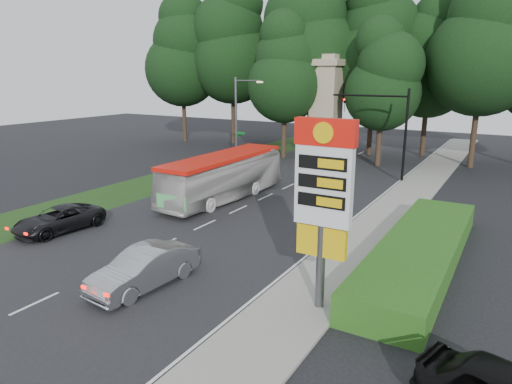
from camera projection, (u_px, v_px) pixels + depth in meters
The scene contains 21 objects.
ground at pixel (99, 274), 19.35m from camera, with size 120.00×120.00×0.00m, color black.
road_surface at pixel (247, 206), 29.37m from camera, with size 14.00×80.00×0.02m, color black.
sidewalk_right at pixel (378, 227), 25.20m from camera, with size 3.00×80.00×0.12m, color gray.
grass_verge_left at pixel (189, 173), 39.03m from camera, with size 5.00×50.00×0.02m, color #193814.
hedge at pixel (420, 251), 20.26m from camera, with size 3.00×14.00×1.20m, color #265516.
gas_station_pylon at pixel (323, 190), 15.40m from camera, with size 2.10×0.45×6.85m.
traffic_signal_mast at pixel (389, 121), 35.45m from camera, with size 6.10×0.35×7.20m.
streetlight_signs at pixel (238, 119), 40.04m from camera, with size 2.75×0.98×8.00m.
monument at pixel (326, 108), 44.11m from camera, with size 3.00×3.00×10.05m.
tree_far_west at pixel (182, 53), 55.00m from camera, with size 8.96×8.96×17.60m.
tree_west_mid at pixel (232, 44), 53.49m from camera, with size 9.80×9.80×19.25m.
tree_west_near at pixel (285, 58), 52.64m from camera, with size 8.40×8.40×16.50m.
tree_center_left at pixel (312, 36), 46.35m from camera, with size 10.08×10.08×19.80m.
tree_center_right at pixel (375, 45), 45.34m from camera, with size 9.24×9.24×18.15m.
tree_east_near at pixel (430, 59), 44.90m from camera, with size 8.12×8.12×15.95m.
tree_east_mid at pixel (485, 36), 38.69m from camera, with size 9.52×9.52×18.70m.
tree_monument_left at pixel (285, 69), 44.34m from camera, with size 7.28×7.28×14.30m.
tree_monument_right at pixel (383, 77), 40.27m from camera, with size 6.72×6.72×13.20m.
transit_bus at pixel (224, 178), 30.57m from camera, with size 2.55×10.89×3.03m, color beige.
sedan_silver at pixel (144, 268), 18.03m from camera, with size 1.66×4.76×1.57m, color #9B9DA2.
suv_charcoal at pixel (59, 219), 24.53m from camera, with size 2.21×4.78×1.33m, color black.
Camera 1 is at (14.78, -12.04, 8.24)m, focal length 32.00 mm.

